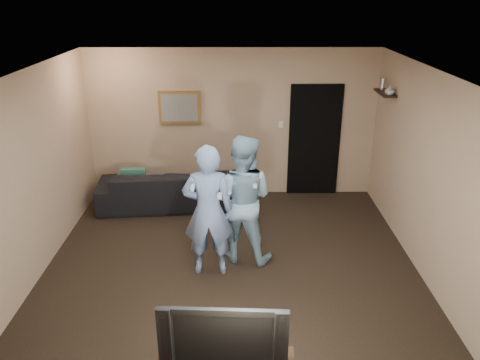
{
  "coord_description": "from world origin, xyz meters",
  "views": [
    {
      "loc": [
        0.09,
        -5.42,
        3.51
      ],
      "look_at": [
        0.12,
        0.3,
        1.15
      ],
      "focal_mm": 35.0,
      "sensor_mm": 36.0,
      "label": 1
    }
  ],
  "objects_px": {
    "wii_player_right": "(242,199)",
    "television": "(224,332)",
    "wii_player_left": "(208,211)",
    "sofa": "(166,188)"
  },
  "relations": [
    {
      "from": "wii_player_right",
      "to": "television",
      "type": "bearing_deg",
      "value": -94.19
    },
    {
      "from": "wii_player_left",
      "to": "wii_player_right",
      "type": "height_order",
      "value": "wii_player_right"
    },
    {
      "from": "sofa",
      "to": "television",
      "type": "xyz_separation_m",
      "value": [
        1.11,
        -4.16,
        0.45
      ]
    },
    {
      "from": "television",
      "to": "wii_player_right",
      "type": "bearing_deg",
      "value": 88.73
    },
    {
      "from": "sofa",
      "to": "wii_player_right",
      "type": "height_order",
      "value": "wii_player_right"
    },
    {
      "from": "sofa",
      "to": "television",
      "type": "distance_m",
      "value": 4.33
    },
    {
      "from": "sofa",
      "to": "wii_player_left",
      "type": "relative_size",
      "value": 1.28
    },
    {
      "from": "sofa",
      "to": "television",
      "type": "relative_size",
      "value": 2.07
    },
    {
      "from": "sofa",
      "to": "television",
      "type": "height_order",
      "value": "television"
    },
    {
      "from": "wii_player_left",
      "to": "wii_player_right",
      "type": "xyz_separation_m",
      "value": [
        0.43,
        0.35,
        0.0
      ]
    }
  ]
}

